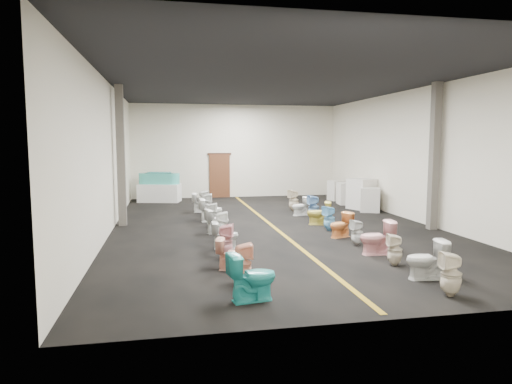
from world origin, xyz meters
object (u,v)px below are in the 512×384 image
appliance_crate_d (337,190)px  toilet_right_4 (357,233)px  toilet_left_4 (225,235)px  toilet_left_5 (221,226)px  toilet_left_8 (211,210)px  toilet_left_9 (207,205)px  toilet_right_8 (314,207)px  appliance_crate_a (370,200)px  toilet_left_3 (225,241)px  toilet_left_11 (203,200)px  toilet_right_2 (395,250)px  appliance_crate_c (348,193)px  toilet_left_6 (217,221)px  bathtub (159,178)px  toilet_left_2 (232,254)px  toilet_right_5 (341,225)px  appliance_crate_b (362,194)px  toilet_right_9 (300,206)px  toilet_right_1 (426,260)px  toilet_right_3 (377,238)px  toilet_right_0 (451,274)px  toilet_right_10 (294,200)px  toilet_left_7 (211,215)px  toilet_right_6 (329,218)px  toilet_left_1 (242,264)px  toilet_left_0 (252,277)px  toilet_right_7 (319,213)px

appliance_crate_d → toilet_right_4: appliance_crate_d is taller
toilet_left_4 → toilet_left_5: toilet_left_5 is taller
appliance_crate_d → toilet_left_8: 7.77m
toilet_left_9 → toilet_right_8: toilet_right_8 is taller
appliance_crate_a → appliance_crate_d: 3.56m
toilet_left_3 → toilet_left_11: size_ratio=1.11×
toilet_left_5 → toilet_right_2: (3.43, -3.39, -0.04)m
appliance_crate_c → toilet_right_8: size_ratio=1.09×
toilet_left_3 → toilet_left_6: bearing=10.4°
toilet_right_4 → toilet_left_4: bearing=-101.9°
bathtub → toilet_left_2: size_ratio=2.66×
appliance_crate_a → toilet_right_5: 5.20m
appliance_crate_b → toilet_right_9: (-2.90, -1.11, -0.27)m
appliance_crate_b → toilet_right_8: appliance_crate_b is taller
appliance_crate_a → toilet_left_9: size_ratio=1.10×
appliance_crate_b → toilet_left_8: appliance_crate_b is taller
appliance_crate_b → toilet_right_1: size_ratio=1.54×
appliance_crate_c → toilet_right_9: appliance_crate_c is taller
toilet_right_1 → toilet_right_3: (-0.06, 2.04, 0.02)m
toilet_right_0 → toilet_right_10: toilet_right_10 is taller
toilet_left_2 → toilet_right_10: (3.53, 7.76, 0.08)m
bathtub → toilet_left_9: bathtub is taller
toilet_right_10 → toilet_left_9: bearing=-92.8°
toilet_right_8 → appliance_crate_d: bearing=146.6°
toilet_left_3 → toilet_left_7: (0.07, 4.05, -0.03)m
toilet_right_6 → toilet_right_9: toilet_right_6 is taller
toilet_left_6 → toilet_right_9: (3.37, 2.72, -0.02)m
toilet_right_2 → toilet_right_8: size_ratio=0.82×
toilet_left_3 → toilet_left_6: size_ratio=1.12×
appliance_crate_b → toilet_left_4: appliance_crate_b is taller
toilet_left_6 → toilet_right_10: bearing=-56.0°
toilet_left_1 → toilet_right_0: size_ratio=1.00×
toilet_right_1 → bathtub: bearing=-149.8°
toilet_left_7 → toilet_right_8: (3.66, 0.74, 0.05)m
toilet_left_8 → toilet_right_6: bearing=-128.3°
toilet_left_2 → toilet_right_4: bearing=-49.8°
toilet_left_0 → toilet_right_7: toilet_left_0 is taller
appliance_crate_a → toilet_right_4: (-2.85, -5.38, -0.12)m
toilet_left_9 → bathtub: bearing=27.1°
toilet_left_7 → toilet_right_10: bearing=-39.8°
toilet_left_1 → toilet_right_6: (3.46, 4.69, -0.01)m
bathtub → toilet_right_4: (5.21, -9.98, -0.73)m
toilet_left_0 → toilet_left_6: toilet_left_0 is taller
toilet_left_0 → toilet_left_2: 1.94m
toilet_left_1 → toilet_right_8: size_ratio=0.92×
toilet_left_11 → toilet_right_10: 3.67m
appliance_crate_a → toilet_right_7: (-2.86, -2.30, -0.08)m
toilet_left_0 → toilet_left_4: (0.02, 3.91, -0.08)m
toilet_left_11 → toilet_right_4: (3.45, -7.37, -0.03)m
appliance_crate_c → toilet_left_3: 10.47m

